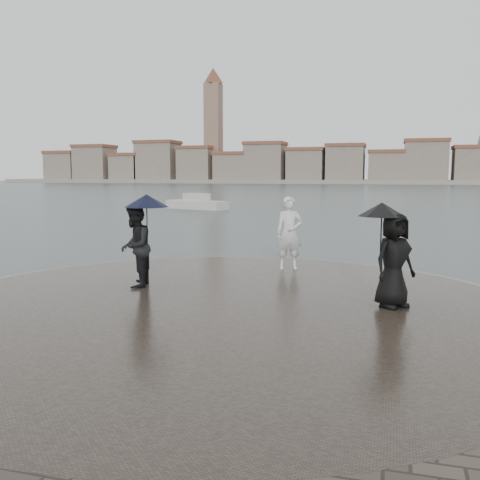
% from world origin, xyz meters
% --- Properties ---
extents(ground, '(400.00, 400.00, 0.00)m').
position_xyz_m(ground, '(0.00, 0.00, 0.00)').
color(ground, '#2B3835').
rests_on(ground, ground).
extents(kerb_ring, '(12.50, 12.50, 0.32)m').
position_xyz_m(kerb_ring, '(0.00, 3.50, 0.16)').
color(kerb_ring, gray).
rests_on(kerb_ring, ground).
extents(quay_tip, '(11.90, 11.90, 0.36)m').
position_xyz_m(quay_tip, '(0.00, 3.50, 0.18)').
color(quay_tip, '#2D261E').
rests_on(quay_tip, ground).
extents(statue, '(0.79, 0.64, 1.90)m').
position_xyz_m(statue, '(0.49, 7.70, 1.31)').
color(statue, silver).
rests_on(statue, quay_tip).
extents(visitor_left, '(1.18, 1.10, 2.04)m').
position_xyz_m(visitor_left, '(-2.26, 4.53, 1.46)').
color(visitor_left, black).
rests_on(visitor_left, quay_tip).
extents(visitor_right, '(1.21, 1.06, 1.95)m').
position_xyz_m(visitor_right, '(3.09, 4.25, 1.43)').
color(visitor_right, black).
rests_on(visitor_right, quay_tip).
extents(far_skyline, '(260.00, 20.00, 37.00)m').
position_xyz_m(far_skyline, '(-6.29, 160.71, 5.61)').
color(far_skyline, gray).
rests_on(far_skyline, ground).
extents(boats, '(37.93, 6.59, 1.50)m').
position_xyz_m(boats, '(3.53, 36.83, 0.38)').
color(boats, beige).
rests_on(boats, ground).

